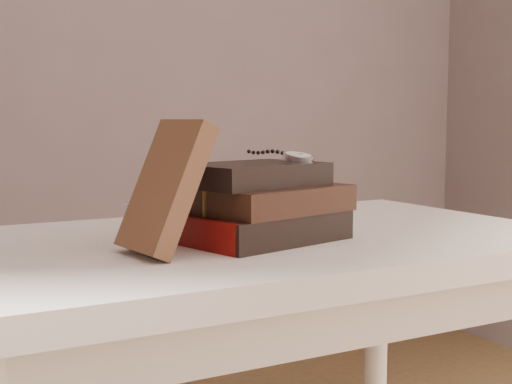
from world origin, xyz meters
TOP-DOWN VIEW (x-y plane):
  - table at (0.00, 0.35)m, footprint 1.00×0.60m
  - book_stack at (-0.01, 0.30)m, footprint 0.27×0.22m
  - journal at (-0.19, 0.27)m, footprint 0.12×0.13m
  - pocket_watch at (0.05, 0.31)m, footprint 0.06×0.15m
  - eyeglasses at (-0.12, 0.36)m, footprint 0.12×0.14m

SIDE VIEW (x-z plane):
  - table at x=0.00m, z-range 0.28..1.03m
  - book_stack at x=-0.01m, z-range 0.75..0.86m
  - eyeglasses at x=-0.12m, z-range 0.79..0.84m
  - journal at x=-0.19m, z-range 0.75..0.93m
  - pocket_watch at x=0.05m, z-range 0.87..0.89m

